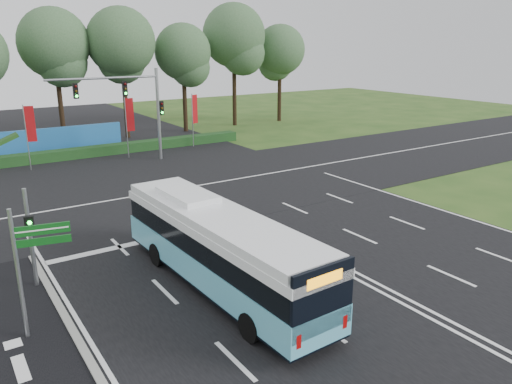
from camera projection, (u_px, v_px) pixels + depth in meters
ground at (305, 253)px, 21.82m from camera, size 120.00×120.00×0.00m
road_main at (305, 252)px, 21.81m from camera, size 20.00×120.00×0.04m
road_cross at (185, 188)px, 31.40m from camera, size 120.00×14.00×0.05m
kerb_strip at (92, 366)px, 14.07m from camera, size 0.25×18.00×0.12m
city_bus at (219, 248)px, 18.22m from camera, size 2.72×11.23×3.20m
pedestrian_signal at (30, 235)px, 18.17m from camera, size 0.35×0.43×3.84m
street_sign at (29, 258)px, 14.89m from camera, size 1.62×0.43×4.24m
banner_flag_left at (29, 128)px, 35.01m from camera, size 0.68×0.23×4.70m
banner_flag_mid at (129, 119)px, 38.92m from camera, size 0.71×0.10×4.80m
banner_flag_right at (194, 112)px, 43.30m from camera, size 0.64×0.29×4.61m
traffic_light_gantry at (135, 101)px, 36.96m from camera, size 8.41×0.28×7.00m
hedge at (119, 149)px, 41.28m from camera, size 22.00×1.20×0.80m
blue_hoarding at (61, 140)px, 40.96m from camera, size 10.00×0.30×2.20m
eucalyptus_row at (74, 42)px, 43.77m from camera, size 49.44×9.41×12.90m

